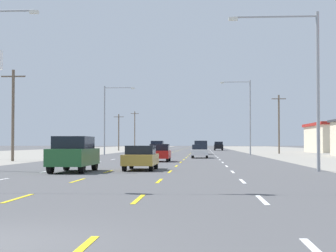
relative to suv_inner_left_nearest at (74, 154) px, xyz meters
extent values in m
plane|color=#4C4C4F|center=(3.59, 44.59, -1.03)|extent=(572.00, 572.00, 0.00)
cube|color=gray|center=(-21.16, 44.59, -1.02)|extent=(28.00, 440.00, 0.01)
cube|color=white|center=(-1.66, 0.59, -1.02)|extent=(0.14, 2.60, 0.01)
cube|color=white|center=(-1.66, 8.09, -1.02)|extent=(0.14, 2.60, 0.01)
cube|color=white|center=(-1.66, 15.59, -1.02)|extent=(0.14, 2.60, 0.01)
cube|color=white|center=(-1.66, 23.09, -1.02)|extent=(0.14, 2.60, 0.01)
cube|color=white|center=(-1.66, 30.59, -1.02)|extent=(0.14, 2.60, 0.01)
cube|color=white|center=(-1.66, 38.09, -1.02)|extent=(0.14, 2.60, 0.01)
cube|color=white|center=(-1.66, 45.59, -1.02)|extent=(0.14, 2.60, 0.01)
cube|color=white|center=(-1.66, 53.09, -1.02)|extent=(0.14, 2.60, 0.01)
cube|color=white|center=(-1.66, 60.59, -1.02)|extent=(0.14, 2.60, 0.01)
cube|color=white|center=(-1.66, 68.09, -1.02)|extent=(0.14, 2.60, 0.01)
cube|color=white|center=(-1.66, 75.59, -1.02)|extent=(0.14, 2.60, 0.01)
cube|color=white|center=(-1.66, 83.09, -1.02)|extent=(0.14, 2.60, 0.01)
cube|color=white|center=(-1.66, 90.59, -1.02)|extent=(0.14, 2.60, 0.01)
cube|color=white|center=(-1.66, 98.09, -1.02)|extent=(0.14, 2.60, 0.01)
cube|color=white|center=(-1.66, 105.59, -1.02)|extent=(0.14, 2.60, 0.01)
cube|color=white|center=(-1.66, 113.09, -1.02)|extent=(0.14, 2.60, 0.01)
cube|color=white|center=(-1.66, 120.59, -1.02)|extent=(0.14, 2.60, 0.01)
cube|color=white|center=(-1.66, 128.09, -1.02)|extent=(0.14, 2.60, 0.01)
cube|color=white|center=(-1.66, 135.59, -1.02)|extent=(0.14, 2.60, 0.01)
cube|color=white|center=(-1.66, 143.09, -1.02)|extent=(0.14, 2.60, 0.01)
cube|color=white|center=(-1.66, 150.59, -1.02)|extent=(0.14, 2.60, 0.01)
cube|color=white|center=(-1.66, 158.09, -1.02)|extent=(0.14, 2.60, 0.01)
cube|color=white|center=(-1.66, 165.59, -1.02)|extent=(0.14, 2.60, 0.01)
cube|color=white|center=(-1.66, 173.09, -1.02)|extent=(0.14, 2.60, 0.01)
cube|color=white|center=(-1.66, 180.59, -1.02)|extent=(0.14, 2.60, 0.01)
cube|color=white|center=(-1.66, 188.09, -1.02)|extent=(0.14, 2.60, 0.01)
cube|color=white|center=(-1.66, 195.59, -1.02)|extent=(0.14, 2.60, 0.01)
cube|color=yellow|center=(1.84, -14.41, -1.02)|extent=(0.14, 2.60, 0.01)
cube|color=yellow|center=(1.84, -6.91, -1.02)|extent=(0.14, 2.60, 0.01)
cube|color=yellow|center=(1.84, 0.59, -1.02)|extent=(0.14, 2.60, 0.01)
cube|color=yellow|center=(1.84, 8.09, -1.02)|extent=(0.14, 2.60, 0.01)
cube|color=yellow|center=(1.84, 15.59, -1.02)|extent=(0.14, 2.60, 0.01)
cube|color=yellow|center=(1.84, 23.09, -1.02)|extent=(0.14, 2.60, 0.01)
cube|color=yellow|center=(1.84, 30.59, -1.02)|extent=(0.14, 2.60, 0.01)
cube|color=yellow|center=(1.84, 38.09, -1.02)|extent=(0.14, 2.60, 0.01)
cube|color=yellow|center=(1.84, 45.59, -1.02)|extent=(0.14, 2.60, 0.01)
cube|color=yellow|center=(1.84, 53.09, -1.02)|extent=(0.14, 2.60, 0.01)
cube|color=yellow|center=(1.84, 60.59, -1.02)|extent=(0.14, 2.60, 0.01)
cube|color=yellow|center=(1.84, 68.09, -1.02)|extent=(0.14, 2.60, 0.01)
cube|color=yellow|center=(1.84, 75.59, -1.02)|extent=(0.14, 2.60, 0.01)
cube|color=yellow|center=(1.84, 83.09, -1.02)|extent=(0.14, 2.60, 0.01)
cube|color=yellow|center=(1.84, 90.59, -1.02)|extent=(0.14, 2.60, 0.01)
cube|color=yellow|center=(1.84, 98.09, -1.02)|extent=(0.14, 2.60, 0.01)
cube|color=yellow|center=(1.84, 105.59, -1.02)|extent=(0.14, 2.60, 0.01)
cube|color=yellow|center=(1.84, 113.09, -1.02)|extent=(0.14, 2.60, 0.01)
cube|color=yellow|center=(1.84, 120.59, -1.02)|extent=(0.14, 2.60, 0.01)
cube|color=yellow|center=(1.84, 128.09, -1.02)|extent=(0.14, 2.60, 0.01)
cube|color=yellow|center=(1.84, 135.59, -1.02)|extent=(0.14, 2.60, 0.01)
cube|color=yellow|center=(1.84, 143.09, -1.02)|extent=(0.14, 2.60, 0.01)
cube|color=yellow|center=(1.84, 150.59, -1.02)|extent=(0.14, 2.60, 0.01)
cube|color=yellow|center=(1.84, 158.09, -1.02)|extent=(0.14, 2.60, 0.01)
cube|color=yellow|center=(1.84, 165.59, -1.02)|extent=(0.14, 2.60, 0.01)
cube|color=yellow|center=(1.84, 173.09, -1.02)|extent=(0.14, 2.60, 0.01)
cube|color=yellow|center=(1.84, 180.59, -1.02)|extent=(0.14, 2.60, 0.01)
cube|color=yellow|center=(1.84, 188.09, -1.02)|extent=(0.14, 2.60, 0.01)
cube|color=yellow|center=(1.84, 195.59, -1.02)|extent=(0.14, 2.60, 0.01)
cube|color=yellow|center=(5.34, -21.91, -1.02)|extent=(0.14, 2.60, 0.01)
cube|color=yellow|center=(5.34, -14.41, -1.02)|extent=(0.14, 2.60, 0.01)
cube|color=yellow|center=(5.34, -6.91, -1.02)|extent=(0.14, 2.60, 0.01)
cube|color=yellow|center=(5.34, 0.59, -1.02)|extent=(0.14, 2.60, 0.01)
cube|color=yellow|center=(5.34, 8.09, -1.02)|extent=(0.14, 2.60, 0.01)
cube|color=yellow|center=(5.34, 15.59, -1.02)|extent=(0.14, 2.60, 0.01)
cube|color=yellow|center=(5.34, 23.09, -1.02)|extent=(0.14, 2.60, 0.01)
cube|color=yellow|center=(5.34, 30.59, -1.02)|extent=(0.14, 2.60, 0.01)
cube|color=yellow|center=(5.34, 38.09, -1.02)|extent=(0.14, 2.60, 0.01)
cube|color=yellow|center=(5.34, 45.59, -1.02)|extent=(0.14, 2.60, 0.01)
cube|color=yellow|center=(5.34, 53.09, -1.02)|extent=(0.14, 2.60, 0.01)
cube|color=yellow|center=(5.34, 60.59, -1.02)|extent=(0.14, 2.60, 0.01)
cube|color=yellow|center=(5.34, 68.09, -1.02)|extent=(0.14, 2.60, 0.01)
cube|color=yellow|center=(5.34, 75.59, -1.02)|extent=(0.14, 2.60, 0.01)
cube|color=yellow|center=(5.34, 83.09, -1.02)|extent=(0.14, 2.60, 0.01)
cube|color=yellow|center=(5.34, 90.59, -1.02)|extent=(0.14, 2.60, 0.01)
cube|color=yellow|center=(5.34, 98.09, -1.02)|extent=(0.14, 2.60, 0.01)
cube|color=yellow|center=(5.34, 105.59, -1.02)|extent=(0.14, 2.60, 0.01)
cube|color=yellow|center=(5.34, 113.09, -1.02)|extent=(0.14, 2.60, 0.01)
cube|color=yellow|center=(5.34, 120.59, -1.02)|extent=(0.14, 2.60, 0.01)
cube|color=yellow|center=(5.34, 128.09, -1.02)|extent=(0.14, 2.60, 0.01)
cube|color=yellow|center=(5.34, 135.59, -1.02)|extent=(0.14, 2.60, 0.01)
cube|color=yellow|center=(5.34, 143.09, -1.02)|extent=(0.14, 2.60, 0.01)
cube|color=yellow|center=(5.34, 150.59, -1.02)|extent=(0.14, 2.60, 0.01)
cube|color=yellow|center=(5.34, 158.09, -1.02)|extent=(0.14, 2.60, 0.01)
cube|color=yellow|center=(5.34, 165.59, -1.02)|extent=(0.14, 2.60, 0.01)
cube|color=yellow|center=(5.34, 173.09, -1.02)|extent=(0.14, 2.60, 0.01)
cube|color=yellow|center=(5.34, 180.59, -1.02)|extent=(0.14, 2.60, 0.01)
cube|color=yellow|center=(5.34, 188.09, -1.02)|extent=(0.14, 2.60, 0.01)
cube|color=yellow|center=(5.34, 195.59, -1.02)|extent=(0.14, 2.60, 0.01)
cube|color=white|center=(8.84, -14.41, -1.02)|extent=(0.14, 2.60, 0.01)
cube|color=white|center=(8.84, -6.91, -1.02)|extent=(0.14, 2.60, 0.01)
cube|color=white|center=(8.84, 0.59, -1.02)|extent=(0.14, 2.60, 0.01)
cube|color=white|center=(8.84, 8.09, -1.02)|extent=(0.14, 2.60, 0.01)
cube|color=white|center=(8.84, 15.59, -1.02)|extent=(0.14, 2.60, 0.01)
cube|color=white|center=(8.84, 23.09, -1.02)|extent=(0.14, 2.60, 0.01)
cube|color=white|center=(8.84, 30.59, -1.02)|extent=(0.14, 2.60, 0.01)
cube|color=white|center=(8.84, 38.09, -1.02)|extent=(0.14, 2.60, 0.01)
cube|color=white|center=(8.84, 45.59, -1.02)|extent=(0.14, 2.60, 0.01)
cube|color=white|center=(8.84, 53.09, -1.02)|extent=(0.14, 2.60, 0.01)
cube|color=white|center=(8.84, 60.59, -1.02)|extent=(0.14, 2.60, 0.01)
cube|color=white|center=(8.84, 68.09, -1.02)|extent=(0.14, 2.60, 0.01)
cube|color=white|center=(8.84, 75.59, -1.02)|extent=(0.14, 2.60, 0.01)
cube|color=white|center=(8.84, 83.09, -1.02)|extent=(0.14, 2.60, 0.01)
cube|color=white|center=(8.84, 90.59, -1.02)|extent=(0.14, 2.60, 0.01)
cube|color=white|center=(8.84, 98.09, -1.02)|extent=(0.14, 2.60, 0.01)
cube|color=white|center=(8.84, 105.59, -1.02)|extent=(0.14, 2.60, 0.01)
cube|color=white|center=(8.84, 113.09, -1.02)|extent=(0.14, 2.60, 0.01)
cube|color=white|center=(8.84, 120.59, -1.02)|extent=(0.14, 2.60, 0.01)
cube|color=white|center=(8.84, 128.09, -1.02)|extent=(0.14, 2.60, 0.01)
cube|color=white|center=(8.84, 135.59, -1.02)|extent=(0.14, 2.60, 0.01)
cube|color=white|center=(8.84, 143.09, -1.02)|extent=(0.14, 2.60, 0.01)
cube|color=white|center=(8.84, 150.59, -1.02)|extent=(0.14, 2.60, 0.01)
cube|color=white|center=(8.84, 158.09, -1.02)|extent=(0.14, 2.60, 0.01)
cube|color=white|center=(8.84, 165.59, -1.02)|extent=(0.14, 2.60, 0.01)
cube|color=white|center=(8.84, 173.09, -1.02)|extent=(0.14, 2.60, 0.01)
cube|color=white|center=(8.84, 180.59, -1.02)|extent=(0.14, 2.60, 0.01)
cube|color=white|center=(8.84, 188.09, -1.02)|extent=(0.14, 2.60, 0.01)
cube|color=white|center=(8.84, 195.59, -1.02)|extent=(0.14, 2.60, 0.01)
cube|color=#235B2D|center=(0.00, 0.01, -0.19)|extent=(1.98, 4.90, 0.92)
cube|color=black|center=(0.00, -0.04, 0.61)|extent=(1.82, 2.70, 0.68)
cylinder|color=black|center=(-0.84, 1.71, -0.65)|extent=(0.26, 0.76, 0.76)
cylinder|color=black|center=(0.84, 1.71, -0.65)|extent=(0.26, 0.76, 0.76)
cylinder|color=black|center=(-0.84, -1.69, -0.65)|extent=(0.26, 0.76, 0.76)
cylinder|color=black|center=(0.84, -1.69, -0.65)|extent=(0.26, 0.76, 0.76)
cube|color=#B28C33|center=(3.48, 2.48, -0.40)|extent=(1.80, 4.50, 0.62)
cube|color=black|center=(3.48, 2.38, 0.17)|extent=(1.62, 2.10, 0.52)
cylinder|color=black|center=(2.71, 4.03, -0.71)|extent=(0.22, 0.64, 0.64)
cylinder|color=black|center=(4.25, 4.03, -0.71)|extent=(0.22, 0.64, 0.64)
cylinder|color=black|center=(2.71, 0.93, -0.71)|extent=(0.22, 0.64, 0.64)
cylinder|color=black|center=(4.25, 0.93, -0.71)|extent=(0.22, 0.64, 0.64)
cube|color=red|center=(3.45, 17.45, -0.40)|extent=(1.72, 3.90, 0.66)
cube|color=black|center=(3.45, 17.20, 0.22)|extent=(1.58, 1.90, 0.58)
cylinder|color=black|center=(2.71, 18.85, -0.73)|extent=(0.20, 0.60, 0.60)
cylinder|color=black|center=(4.19, 18.85, -0.73)|extent=(0.20, 0.60, 0.60)
cylinder|color=black|center=(2.71, 16.05, -0.73)|extent=(0.20, 0.60, 0.60)
cylinder|color=black|center=(4.19, 16.05, -0.73)|extent=(0.20, 0.60, 0.60)
cube|color=white|center=(6.87, 29.39, -0.40)|extent=(1.80, 4.50, 0.62)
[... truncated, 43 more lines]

